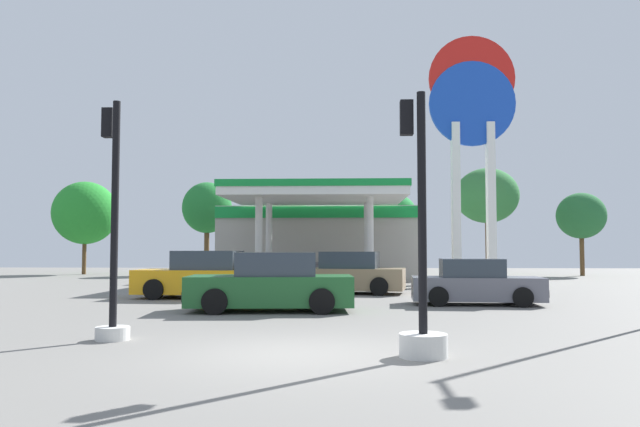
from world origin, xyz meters
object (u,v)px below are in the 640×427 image
Objects in this scene: car_0 at (204,277)px; tree_4 at (487,196)px; traffic_signal_0 at (113,254)px; tree_5 at (581,216)px; tree_2 at (284,204)px; tree_1 at (207,208)px; traffic_signal_1 at (421,290)px; car_3 at (476,284)px; tree_3 at (392,213)px; car_2 at (346,274)px; car_1 at (271,284)px; station_pole_sign at (472,124)px; tree_0 at (85,213)px.

tree_4 is at bearing 53.47° from car_0.
tree_5 reaches higher than traffic_signal_0.
tree_2 is at bearing 89.58° from traffic_signal_0.
car_0 is 0.77× the size of tree_1.
tree_1 is 5.13m from tree_2.
traffic_signal_0 is 5.88m from traffic_signal_1.
car_0 is 0.68× the size of tree_4.
car_3 is at bearing -69.71° from tree_2.
tree_3 is at bearing 86.65° from traffic_signal_1.
car_2 reaches higher than car_3.
tree_3 is 6.19m from tree_4.
tree_1 is at bearing 106.92° from car_1.
tree_4 is at bearing 64.90° from traffic_signal_0.
car_3 is at bearing -58.39° from tree_1.
traffic_signal_1 is at bearing -65.31° from car_1.
tree_3 is (12.30, -0.18, -0.40)m from tree_1.
tree_5 reaches higher than traffic_signal_1.
tree_1 is 1.16× the size of tree_3.
car_1 is 0.88× the size of tree_5.
tree_5 is at bearing 55.76° from traffic_signal_0.
tree_3 is at bearing 176.51° from tree_5.
station_pole_sign is 25.96m from tree_0.
car_0 is at bearing -112.50° from tree_3.
tree_2 is (-4.20, 17.51, 3.98)m from car_2.
traffic_signal_0 reaches higher than car_3.
car_3 is 21.66m from tree_3.
tree_1 is at bearing 121.61° from car_3.
tree_5 reaches higher than car_2.
station_pole_sign is 3.12× the size of car_3.
traffic_signal_0 is (-10.82, -19.85, -6.42)m from station_pole_sign.
car_0 is 0.75× the size of tree_2.
traffic_signal_0 is 0.86× the size of tree_5.
tree_5 is (14.88, 16.06, 3.06)m from car_2.
car_0 is 13.05m from traffic_signal_1.
car_2 is 13.10m from traffic_signal_0.
tree_3 reaches higher than traffic_signal_0.
station_pole_sign is 2.67× the size of car_0.
station_pole_sign is 2.76× the size of traffic_signal_0.
car_0 is at bearing 118.18° from traffic_signal_1.
car_2 is at bearing 130.89° from car_3.
tree_3 is at bearing 110.18° from station_pole_sign.
car_2 is at bearing 25.99° from car_0.
car_3 is (8.92, -2.17, -0.11)m from car_0.
tree_4 is (11.15, 23.34, 4.40)m from car_1.
traffic_signal_0 is at bearing -124.24° from tree_5.
car_3 is (-2.43, -12.13, -7.41)m from station_pole_sign.
traffic_signal_1 is at bearing -106.51° from car_3.
tree_4 reaches higher than car_3.
car_3 is at bearing -101.32° from station_pole_sign.
car_2 is 0.68× the size of tree_4.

